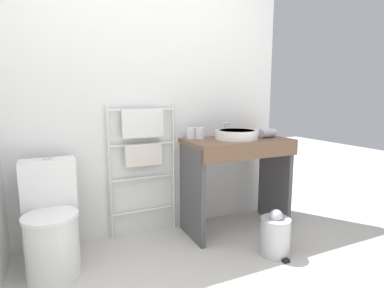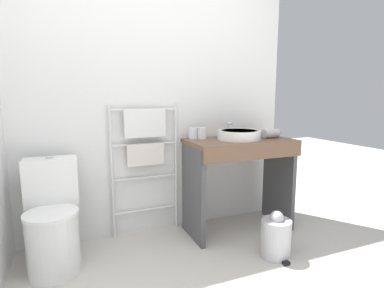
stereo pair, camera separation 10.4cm
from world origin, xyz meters
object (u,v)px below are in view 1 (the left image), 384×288
cup_near_edge (200,133)px  hair_dryer (267,133)px  toilet (51,225)px  cup_near_wall (191,133)px  sink_basin (237,134)px  trash_bin (275,235)px  towel_radiator (143,146)px

cup_near_edge → hair_dryer: (0.61, -0.18, -0.01)m
toilet → cup_near_wall: size_ratio=7.56×
cup_near_wall → cup_near_edge: cup_near_wall is taller
hair_dryer → cup_near_edge: bearing=163.7°
sink_basin → cup_near_edge: cup_near_edge is taller
sink_basin → trash_bin: size_ratio=1.05×
towel_radiator → hair_dryer: size_ratio=5.88×
toilet → cup_near_wall: cup_near_wall is taller
trash_bin → cup_near_wall: bearing=118.6°
towel_radiator → trash_bin: 1.29m
towel_radiator → trash_bin: towel_radiator is taller
toilet → cup_near_edge: (1.24, 0.20, 0.56)m
toilet → towel_radiator: (0.74, 0.29, 0.46)m
sink_basin → cup_near_wall: cup_near_wall is taller
hair_dryer → toilet: bearing=-179.2°
trash_bin → cup_near_edge: bearing=114.7°
cup_near_wall → towel_radiator: bearing=172.8°
cup_near_wall → cup_near_edge: 0.08m
sink_basin → trash_bin: bearing=-86.8°
toilet → cup_near_edge: cup_near_edge is taller
cup_near_edge → towel_radiator: bearing=170.5°
hair_dryer → trash_bin: size_ratio=0.54×
towel_radiator → cup_near_wall: size_ratio=11.17×
toilet → trash_bin: bearing=-17.2°
trash_bin → towel_radiator: bearing=136.6°
towel_radiator → trash_bin: bearing=-43.4°
toilet → sink_basin: bearing=1.6°
cup_near_wall → hair_dryer: 0.71m
cup_near_wall → trash_bin: (0.39, -0.72, -0.74)m
hair_dryer → trash_bin: (-0.29, -0.51, -0.73)m
cup_near_edge → cup_near_wall: bearing=158.2°
sink_basin → cup_near_wall: 0.41m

